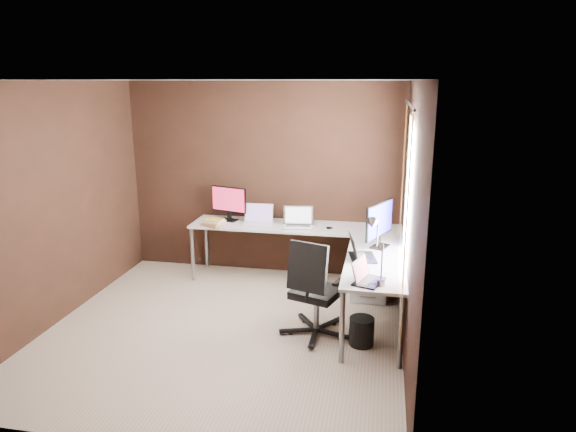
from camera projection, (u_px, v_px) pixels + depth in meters
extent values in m
cube|color=beige|center=(225.00, 330.00, 5.31)|extent=(3.60, 3.60, 0.00)
cube|color=white|center=(216.00, 80.00, 4.67)|extent=(3.60, 3.60, 0.00)
cube|color=black|center=(264.00, 179.00, 6.70)|extent=(3.60, 0.00, 2.50)
cube|color=black|center=(133.00, 282.00, 3.28)|extent=(3.60, 0.00, 2.50)
cube|color=black|center=(54.00, 205.00, 5.32)|extent=(0.00, 3.60, 2.50)
cube|color=black|center=(410.00, 222.00, 4.66)|extent=(0.00, 3.60, 2.50)
cube|color=white|center=(409.00, 193.00, 4.95)|extent=(0.00, 1.00, 1.30)
cube|color=#C27416|center=(406.00, 233.00, 4.32)|extent=(0.01, 0.35, 2.00)
cube|color=#C27416|center=(402.00, 196.00, 5.69)|extent=(0.01, 0.35, 2.00)
cylinder|color=slate|center=(410.00, 105.00, 4.74)|extent=(0.02, 1.90, 0.02)
cube|color=silver|center=(295.00, 227.00, 6.47)|extent=(2.65, 0.60, 0.03)
cube|color=silver|center=(375.00, 262.00, 5.21)|extent=(0.60, 1.65, 0.03)
cylinder|color=slate|center=(193.00, 254.00, 6.54)|extent=(0.05, 0.05, 0.70)
cylinder|color=slate|center=(206.00, 242.00, 7.04)|extent=(0.05, 0.05, 0.70)
cylinder|color=slate|center=(342.00, 327.00, 4.61)|extent=(0.05, 0.05, 0.70)
cylinder|color=slate|center=(401.00, 332.00, 4.51)|extent=(0.05, 0.05, 0.70)
cylinder|color=slate|center=(397.00, 254.00, 6.57)|extent=(0.05, 0.05, 0.70)
cube|color=silver|center=(369.00, 272.00, 6.07)|extent=(0.42, 0.50, 0.60)
cube|color=black|center=(229.00, 220.00, 6.68)|extent=(0.26, 0.20, 0.01)
cube|color=black|center=(229.00, 215.00, 6.68)|extent=(0.06, 0.04, 0.10)
cube|color=black|center=(229.00, 199.00, 6.63)|extent=(0.50, 0.17, 0.33)
cube|color=#CD2048|center=(228.00, 199.00, 6.62)|extent=(0.46, 0.14, 0.30)
cube|color=black|center=(380.00, 246.00, 5.61)|extent=(0.23, 0.27, 0.01)
cube|color=black|center=(378.00, 241.00, 5.61)|extent=(0.05, 0.06, 0.11)
cube|color=black|center=(379.00, 220.00, 5.55)|extent=(0.27, 0.57, 0.38)
cube|color=#1818AE|center=(381.00, 220.00, 5.54)|extent=(0.24, 0.53, 0.35)
cube|color=silver|center=(257.00, 224.00, 6.50)|extent=(0.37, 0.27, 0.02)
cube|color=silver|center=(259.00, 213.00, 6.56)|extent=(0.37, 0.08, 0.23)
cube|color=#8562A5|center=(259.00, 213.00, 6.56)|extent=(0.33, 0.06, 0.20)
cube|color=silver|center=(298.00, 227.00, 6.38)|extent=(0.40, 0.30, 0.02)
cube|color=silver|center=(298.00, 215.00, 6.44)|extent=(0.38, 0.11, 0.23)
cube|color=silver|center=(298.00, 215.00, 6.44)|extent=(0.33, 0.10, 0.20)
cube|color=black|center=(363.00, 257.00, 5.27)|extent=(0.32, 0.40, 0.02)
cube|color=black|center=(354.00, 246.00, 5.23)|extent=(0.14, 0.37, 0.22)
cube|color=#19253C|center=(354.00, 246.00, 5.23)|extent=(0.12, 0.32, 0.19)
cube|color=black|center=(369.00, 282.00, 4.63)|extent=(0.31, 0.37, 0.02)
cube|color=black|center=(360.00, 269.00, 4.64)|extent=(0.16, 0.32, 0.20)
cube|color=#C0526E|center=(361.00, 269.00, 4.64)|extent=(0.13, 0.28, 0.17)
cube|color=#92634E|center=(214.00, 225.00, 6.45)|extent=(0.32, 0.30, 0.03)
cube|color=gold|center=(214.00, 223.00, 6.44)|extent=(0.29, 0.26, 0.02)
cube|color=white|center=(214.00, 221.00, 6.44)|extent=(0.30, 0.26, 0.02)
cube|color=gold|center=(214.00, 220.00, 6.43)|extent=(0.26, 0.22, 0.02)
ellipsoid|color=black|center=(211.00, 224.00, 6.46)|extent=(0.10, 0.08, 0.03)
ellipsoid|color=black|center=(329.00, 228.00, 6.29)|extent=(0.09, 0.07, 0.03)
cylinder|color=slate|center=(381.00, 282.00, 4.56)|extent=(0.08, 0.08, 0.06)
cylinder|color=slate|center=(382.00, 261.00, 4.51)|extent=(0.02, 0.02, 0.33)
cylinder|color=slate|center=(377.00, 236.00, 4.49)|extent=(0.02, 0.18, 0.24)
cone|color=slate|center=(372.00, 224.00, 4.55)|extent=(0.10, 0.13, 0.13)
cylinder|color=slate|center=(316.00, 311.00, 5.18)|extent=(0.06, 0.06, 0.36)
cube|color=black|center=(317.00, 292.00, 5.13)|extent=(0.55, 0.55, 0.08)
cube|color=black|center=(308.00, 267.00, 4.87)|extent=(0.41, 0.23, 0.48)
cylinder|color=black|center=(362.00, 331.00, 4.98)|extent=(0.28, 0.28, 0.28)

